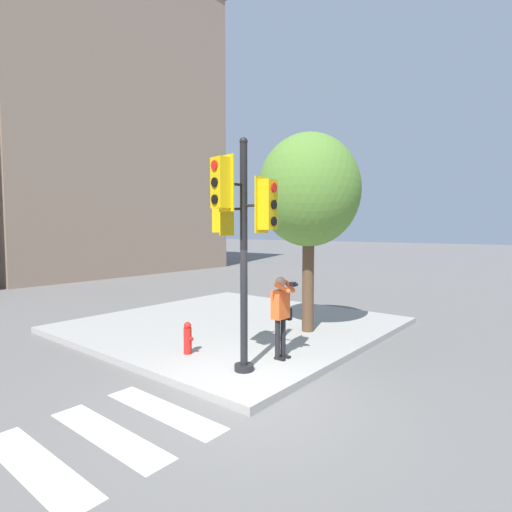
{
  "coord_description": "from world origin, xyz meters",
  "views": [
    {
      "loc": [
        -5.06,
        -4.33,
        2.89
      ],
      "look_at": [
        0.99,
        0.59,
        2.37
      ],
      "focal_mm": 28.0,
      "sensor_mm": 36.0,
      "label": 1
    }
  ],
  "objects_px": {
    "person_photographer": "(281,310)",
    "street_tree": "(309,191)",
    "traffic_signal_pole": "(239,222)",
    "fire_hydrant": "(188,338)"
  },
  "relations": [
    {
      "from": "person_photographer",
      "to": "traffic_signal_pole",
      "type": "bearing_deg",
      "value": 172.96
    },
    {
      "from": "traffic_signal_pole",
      "to": "person_photographer",
      "type": "xyz_separation_m",
      "value": [
        1.18,
        -0.15,
        -1.83
      ]
    },
    {
      "from": "person_photographer",
      "to": "street_tree",
      "type": "bearing_deg",
      "value": 18.33
    },
    {
      "from": "person_photographer",
      "to": "street_tree",
      "type": "relative_size",
      "value": 0.33
    },
    {
      "from": "person_photographer",
      "to": "fire_hydrant",
      "type": "height_order",
      "value": "person_photographer"
    },
    {
      "from": "traffic_signal_pole",
      "to": "fire_hydrant",
      "type": "height_order",
      "value": "traffic_signal_pole"
    },
    {
      "from": "street_tree",
      "to": "traffic_signal_pole",
      "type": "bearing_deg",
      "value": -169.97
    },
    {
      "from": "traffic_signal_pole",
      "to": "person_photographer",
      "type": "bearing_deg",
      "value": -7.04
    },
    {
      "from": "traffic_signal_pole",
      "to": "street_tree",
      "type": "relative_size",
      "value": 0.85
    },
    {
      "from": "traffic_signal_pole",
      "to": "street_tree",
      "type": "bearing_deg",
      "value": 10.03
    }
  ]
}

